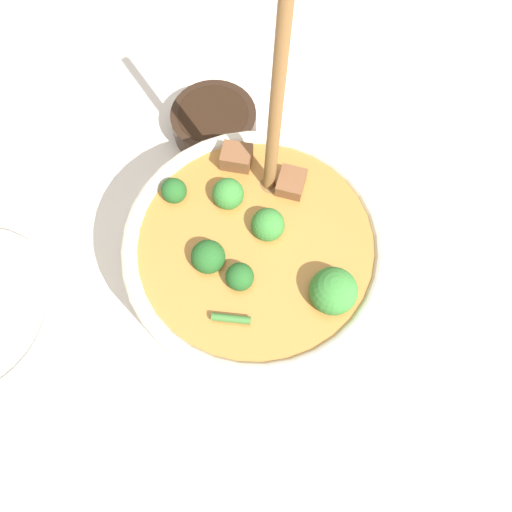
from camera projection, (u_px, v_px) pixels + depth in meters
name	position (u px, v px, depth m)	size (l,w,h in m)	color
ground_plane	(256.00, 279.00, 0.57)	(4.00, 4.00, 0.00)	silver
stew_bowl	(256.00, 258.00, 0.51)	(0.26, 0.26, 0.32)	beige
condiment_bowl	(214.00, 121.00, 0.62)	(0.11, 0.11, 0.04)	black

